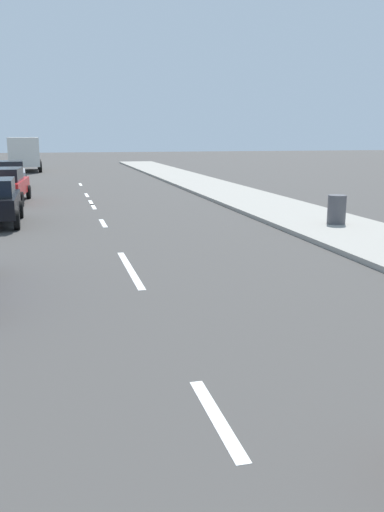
{
  "coord_description": "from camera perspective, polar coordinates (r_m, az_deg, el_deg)",
  "views": [
    {
      "loc": [
        -1.59,
        1.59,
        3.01
      ],
      "look_at": [
        0.52,
        9.89,
        1.1
      ],
      "focal_mm": 38.1,
      "sensor_mm": 36.0,
      "label": 1
    }
  ],
  "objects": [
    {
      "name": "trash_bin_far",
      "position": [
        18.53,
        14.94,
        4.74
      ],
      "size": [
        0.6,
        0.6,
        0.95
      ],
      "primitive_type": "cylinder",
      "color": "#47474C",
      "rests_on": "sidewalk_strip"
    },
    {
      "name": "lane_stripe_6",
      "position": [
        23.76,
        -10.31,
        5.13
      ],
      "size": [
        0.16,
        1.8,
        0.01
      ],
      "primitive_type": "cube",
      "color": "white",
      "rests_on": "ground"
    },
    {
      "name": "lane_stripe_9",
      "position": [
        34.61,
        -11.63,
        7.37
      ],
      "size": [
        0.16,
        1.8,
        0.01
      ],
      "primitive_type": "cube",
      "color": "white",
      "rests_on": "ground"
    },
    {
      "name": "parked_car_silver",
      "position": [
        33.01,
        -18.57,
        8.18
      ],
      "size": [
        2.03,
        4.07,
        1.57
      ],
      "rotation": [
        0.0,
        0.0,
        0.05
      ],
      "color": "#B7BABF",
      "rests_on": "ground"
    },
    {
      "name": "lane_stripe_5",
      "position": [
        19.2,
        -9.31,
        3.42
      ],
      "size": [
        0.16,
        1.8,
        0.01
      ],
      "primitive_type": "cube",
      "color": "white",
      "rests_on": "ground"
    },
    {
      "name": "lane_stripe_8",
      "position": [
        28.36,
        -10.99,
        6.29
      ],
      "size": [
        0.16,
        1.8,
        0.01
      ],
      "primitive_type": "cube",
      "color": "white",
      "rests_on": "ground"
    },
    {
      "name": "delivery_truck",
      "position": [
        48.36,
        -17.22,
        10.27
      ],
      "size": [
        2.86,
        6.32,
        2.8
      ],
      "rotation": [
        0.0,
        0.0,
        0.04
      ],
      "color": "beige",
      "rests_on": "ground"
    },
    {
      "name": "lane_stripe_7",
      "position": [
        25.2,
        -10.55,
        5.54
      ],
      "size": [
        0.16,
        1.8,
        0.01
      ],
      "primitive_type": "cube",
      "color": "white",
      "rests_on": "ground"
    },
    {
      "name": "sidewalk_strip",
      "position": [
        22.43,
        9.14,
        4.91
      ],
      "size": [
        3.6,
        80.0,
        0.14
      ],
      "primitive_type": "cube",
      "color": "#9E998E",
      "rests_on": "ground"
    },
    {
      "name": "lane_stripe_3",
      "position": [
        11.68,
        -5.94,
        -2.39
      ],
      "size": [
        0.16,
        1.8,
        0.01
      ],
      "primitive_type": "cube",
      "color": "white",
      "rests_on": "ground"
    },
    {
      "name": "parked_car_red",
      "position": [
        26.0,
        -19.33,
        7.12
      ],
      "size": [
        2.32,
        4.69,
        1.57
      ],
      "rotation": [
        0.0,
        0.0,
        -0.06
      ],
      "color": "red",
      "rests_on": "ground"
    },
    {
      "name": "ground_plane",
      "position": [
        18.72,
        -9.18,
        3.18
      ],
      "size": [
        160.0,
        160.0,
        0.0
      ],
      "primitive_type": "plane",
      "color": "#423F3D"
    },
    {
      "name": "lane_stripe_2",
      "position": [
        6.19,
        2.6,
        -16.53
      ],
      "size": [
        0.16,
        1.8,
        0.01
      ],
      "primitive_type": "cube",
      "color": "white",
      "rests_on": "ground"
    },
    {
      "name": "lane_stripe_4",
      "position": [
        13.43,
        -7.07,
        -0.44
      ],
      "size": [
        0.16,
        1.8,
        0.01
      ],
      "primitive_type": "cube",
      "color": "white",
      "rests_on": "ground"
    }
  ]
}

